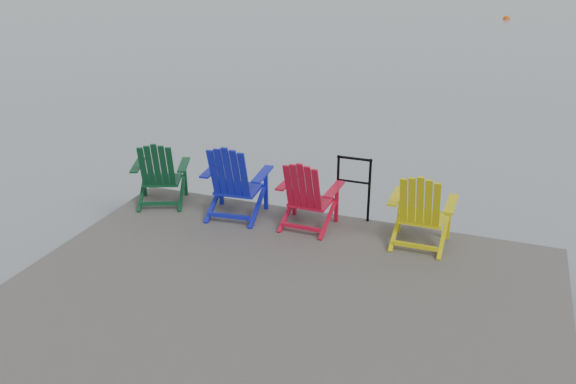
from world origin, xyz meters
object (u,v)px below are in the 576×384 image
(chair_blue, at_px, (234,180))
(handrail, at_px, (354,182))
(chair_red, at_px, (307,193))
(chair_green, at_px, (160,172))
(buoy_b, at_px, (506,19))
(chair_yellow, at_px, (421,209))

(chair_blue, bearing_deg, handrail, 12.26)
(chair_red, bearing_deg, chair_green, -178.62)
(chair_red, relative_size, buoy_b, 2.48)
(chair_green, bearing_deg, handrail, -12.30)
(chair_green, distance_m, buoy_b, 29.45)
(handrail, relative_size, chair_blue, 0.83)
(chair_red, distance_m, buoy_b, 29.25)
(chair_green, bearing_deg, chair_red, -22.28)
(chair_blue, distance_m, buoy_b, 29.34)
(chair_red, xyz_separation_m, buoy_b, (1.60, 29.19, -0.99))
(chair_green, distance_m, chair_red, 2.24)
(chair_blue, relative_size, chair_red, 1.11)
(chair_green, relative_size, chair_red, 1.00)
(chair_yellow, bearing_deg, chair_red, -179.88)
(chair_green, xyz_separation_m, chair_red, (2.24, -0.01, -0.00))
(handrail, distance_m, chair_green, 2.77)
(chair_blue, distance_m, chair_yellow, 2.53)
(chair_yellow, bearing_deg, buoy_b, 90.06)
(handrail, bearing_deg, chair_yellow, -26.01)
(chair_green, bearing_deg, buoy_b, 60.47)
(handrail, relative_size, chair_green, 0.92)
(chair_green, height_order, chair_yellow, chair_yellow)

